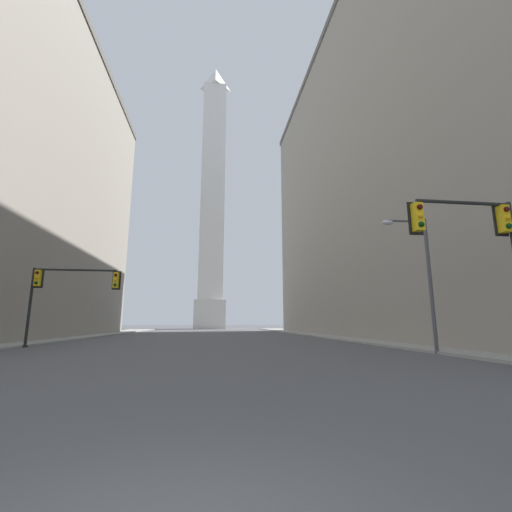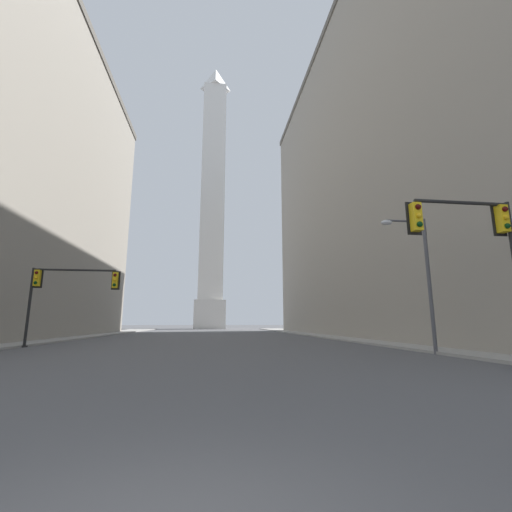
{
  "view_description": "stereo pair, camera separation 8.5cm",
  "coord_description": "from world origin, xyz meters",
  "px_view_note": "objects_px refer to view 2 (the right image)",
  "views": [
    {
      "loc": [
        0.29,
        -2.43,
        1.62
      ],
      "look_at": [
        8.88,
        63.49,
        14.5
      ],
      "focal_mm": 24.0,
      "sensor_mm": 36.0,
      "label": 1
    },
    {
      "loc": [
        0.37,
        -2.44,
        1.62
      ],
      "look_at": [
        8.88,
        63.49,
        14.5
      ],
      "focal_mm": 24.0,
      "sensor_mm": 36.0,
      "label": 2
    }
  ],
  "objects_px": {
    "street_lamp": "(421,268)",
    "traffic_light_mid_left": "(63,286)",
    "traffic_light_near_right": "(480,238)",
    "obelisk": "(213,195)"
  },
  "relations": [
    {
      "from": "traffic_light_near_right",
      "to": "street_lamp",
      "type": "xyz_separation_m",
      "value": [
        0.84,
        5.2,
        -0.33
      ]
    },
    {
      "from": "obelisk",
      "to": "traffic_light_mid_left",
      "type": "height_order",
      "value": "obelisk"
    },
    {
      "from": "traffic_light_near_right",
      "to": "street_lamp",
      "type": "distance_m",
      "value": 5.28
    },
    {
      "from": "traffic_light_mid_left",
      "to": "traffic_light_near_right",
      "type": "bearing_deg",
      "value": -33.0
    },
    {
      "from": "obelisk",
      "to": "street_lamp",
      "type": "distance_m",
      "value": 75.62
    },
    {
      "from": "traffic_light_mid_left",
      "to": "traffic_light_near_right",
      "type": "relative_size",
      "value": 0.93
    },
    {
      "from": "traffic_light_mid_left",
      "to": "traffic_light_near_right",
      "type": "distance_m",
      "value": 24.35
    },
    {
      "from": "obelisk",
      "to": "street_lamp",
      "type": "bearing_deg",
      "value": -80.5
    },
    {
      "from": "street_lamp",
      "to": "traffic_light_mid_left",
      "type": "bearing_deg",
      "value": 159.24
    },
    {
      "from": "traffic_light_near_right",
      "to": "street_lamp",
      "type": "height_order",
      "value": "street_lamp"
    }
  ]
}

